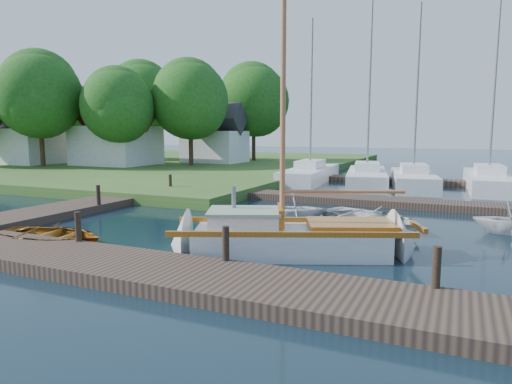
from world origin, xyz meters
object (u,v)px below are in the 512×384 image
at_px(mooring_post_3, 437,267).
at_px(tree_3, 190,100).
at_px(marina_boat_2, 413,178).
at_px(tree_1, 40,95).
at_px(dinghy, 49,232).
at_px(tender_c, 371,216).
at_px(marina_boat_1, 367,176).
at_px(tender_d, 511,217).
at_px(tree_5, 64,110).
at_px(tender_b, 296,206).
at_px(house_a, 116,135).
at_px(tree_2, 118,105).
at_px(mooring_post_4, 98,195).
at_px(house_c, 215,139).
at_px(mooring_post_1, 78,227).
at_px(mooring_post_2, 226,243).
at_px(mooring_post_5, 170,182).
at_px(marina_boat_0, 310,173).
at_px(sailboat, 296,241).
at_px(tree_4, 142,99).
at_px(house_b, 28,137).
at_px(marina_boat_3, 489,179).
at_px(tree_7, 254,100).

height_order(mooring_post_3, tree_3, tree_3).
distance_m(marina_boat_2, tree_1, 28.40).
bearing_deg(tree_3, dinghy, -67.24).
height_order(dinghy, tender_c, tender_c).
bearing_deg(dinghy, marina_boat_1, -22.40).
bearing_deg(tender_d, tree_5, 64.43).
distance_m(tender_b, tree_1, 27.68).
xyz_separation_m(tender_c, marina_boat_2, (0.20, 12.16, 0.16)).
distance_m(house_a, tree_3, 6.95).
xyz_separation_m(tree_1, tree_2, (6.00, 2.00, -0.84)).
bearing_deg(mooring_post_4, tender_d, 8.70).
bearing_deg(house_c, mooring_post_1, -67.83).
distance_m(dinghy, house_c, 28.44).
height_order(mooring_post_2, mooring_post_5, same).
height_order(mooring_post_5, marina_boat_0, marina_boat_0).
bearing_deg(tree_1, house_a, 44.66).
xyz_separation_m(mooring_post_1, marina_boat_2, (6.82, 18.63, -0.13)).
relative_size(mooring_post_3, dinghy, 0.23).
bearing_deg(sailboat, tender_b, 86.19).
bearing_deg(house_c, marina_boat_1, -28.32).
xyz_separation_m(tree_1, tree_4, (2.00, 10.00, 0.28)).
distance_m(house_b, house_c, 16.13).
distance_m(mooring_post_2, marina_boat_0, 19.83).
relative_size(mooring_post_4, tree_4, 0.08).
bearing_deg(tree_4, marina_boat_0, -21.58).
bearing_deg(marina_boat_3, tree_4, 73.45).
bearing_deg(house_b, tender_b, -23.51).
relative_size(mooring_post_1, marina_boat_3, 0.06).
bearing_deg(tree_7, tender_b, -62.28).
bearing_deg(tree_4, marina_boat_3, -14.03).
relative_size(mooring_post_5, house_b, 0.14).
bearing_deg(tree_1, tree_2, 18.43).
xyz_separation_m(mooring_post_3, tree_2, (-24.00, 19.05, 4.55)).
bearing_deg(tender_d, tree_2, 65.09).
xyz_separation_m(house_b, house_c, (14.00, 8.00, -0.19)).
bearing_deg(tree_1, mooring_post_2, -33.77).
relative_size(mooring_post_3, tree_4, 0.08).
height_order(house_b, tree_1, tree_1).
relative_size(mooring_post_2, tree_7, 0.09).
distance_m(mooring_post_2, mooring_post_3, 4.50).
bearing_deg(marina_boat_1, tree_1, 83.34).
xyz_separation_m(mooring_post_2, tree_1, (-25.50, 17.05, 5.39)).
height_order(mooring_post_3, mooring_post_5, same).
height_order(tree_2, tree_7, tree_7).
bearing_deg(house_a, mooring_post_4, -50.91).
height_order(mooring_post_3, tender_b, tender_b).
height_order(house_c, tree_1, tree_1).
distance_m(marina_boat_3, tree_1, 32.32).
xyz_separation_m(marina_boat_1, tree_1, (-25.12, -1.80, 5.52)).
relative_size(house_c, tree_7, 0.56).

